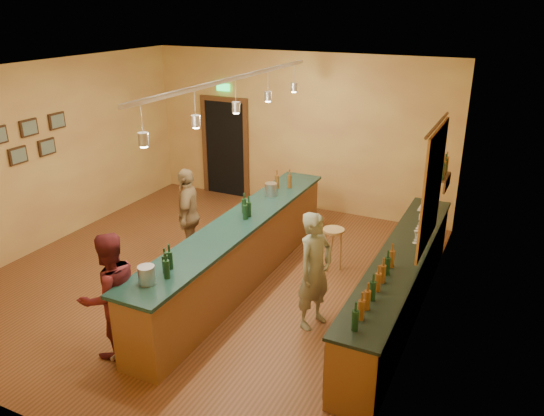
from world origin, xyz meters
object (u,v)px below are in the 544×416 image
at_px(customer_b, 189,215).
at_px(tasting_bar, 239,248).
at_px(customer_a, 110,296).
at_px(bartender, 315,271).
at_px(back_counter, 399,284).
at_px(bar_stool, 333,237).

bearing_deg(customer_b, tasting_bar, 49.25).
relative_size(tasting_bar, customer_a, 3.15).
bearing_deg(bartender, back_counter, -34.96).
bearing_deg(tasting_bar, bartender, -20.78).
distance_m(back_counter, customer_a, 3.81).
bearing_deg(customer_a, tasting_bar, -172.37).
distance_m(tasting_bar, bar_stool, 1.55).
height_order(back_counter, bartender, bartender).
xyz_separation_m(customer_b, bar_stool, (2.31, 0.67, -0.23)).
distance_m(tasting_bar, bartender, 1.55).
height_order(back_counter, customer_a, customer_a).
xyz_separation_m(tasting_bar, bar_stool, (1.14, 1.05, -0.03)).
relative_size(back_counter, bartender, 2.81).
relative_size(bartender, bar_stool, 2.25).
distance_m(tasting_bar, customer_b, 1.25).
distance_m(tasting_bar, customer_a, 2.27).
bearing_deg(customer_a, bar_stool, 174.16).
bearing_deg(bartender, tasting_bar, 87.53).
relative_size(customer_a, customer_b, 1.01).
height_order(tasting_bar, customer_a, customer_a).
distance_m(bartender, bar_stool, 1.64).
height_order(customer_a, customer_b, customer_a).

